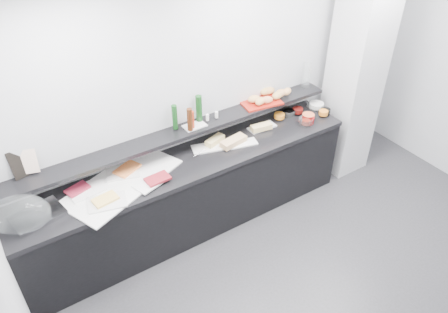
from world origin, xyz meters
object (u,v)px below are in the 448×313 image
sandwich_plate_mid (243,143)px  condiment_tray (195,126)px  bread_tray (260,102)px  carafe (306,75)px  framed_print (21,163)px  cloche_base (38,216)px

sandwich_plate_mid → condiment_tray: condiment_tray is taller
bread_tray → carafe: 0.66m
framed_print → cloche_base: bearing=-107.5°
cloche_base → framed_print: (0.03, 0.30, 0.36)m
condiment_tray → carafe: size_ratio=0.76×
sandwich_plate_mid → carafe: (1.06, 0.27, 0.39)m
framed_print → carafe: carafe is taller
cloche_base → condiment_tray: size_ratio=1.84×
framed_print → bread_tray: bearing=-14.5°
carafe → condiment_tray: bearing=-178.5°
framed_print → condiment_tray: 1.63m
bread_tray → carafe: bearing=8.6°
sandwich_plate_mid → bread_tray: 0.55m
sandwich_plate_mid → condiment_tray: 0.55m
bread_tray → carafe: carafe is taller
bread_tray → sandwich_plate_mid: bearing=-139.6°
condiment_tray → carafe: (1.50, 0.04, 0.14)m
condiment_tray → bread_tray: size_ratio=0.53×
condiment_tray → bread_tray: 0.85m
framed_print → condiment_tray: framed_print is taller
cloche_base → condiment_tray: condiment_tray is taller
cloche_base → framed_print: framed_print is taller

